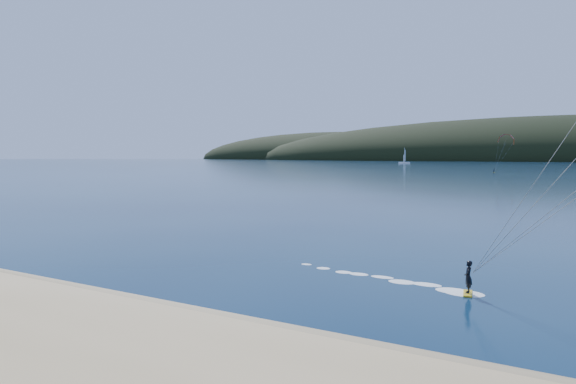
{
  "coord_description": "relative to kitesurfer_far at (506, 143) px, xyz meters",
  "views": [
    {
      "loc": [
        18.4,
        -12.02,
        6.77
      ],
      "look_at": [
        4.98,
        10.0,
        5.0
      ],
      "focal_mm": 33.35,
      "sensor_mm": 36.0,
      "label": 1
    }
  ],
  "objects": [
    {
      "name": "ground",
      "position": [
        16.43,
        -202.17,
        -11.51
      ],
      "size": [
        1800.0,
        1800.0,
        0.0
      ],
      "primitive_type": "plane",
      "color": "#071A37",
      "rests_on": "ground"
    },
    {
      "name": "wet_sand",
      "position": [
        16.43,
        -197.67,
        -11.46
      ],
      "size": [
        220.0,
        2.5,
        0.1
      ],
      "color": "olive",
      "rests_on": "ground"
    },
    {
      "name": "kitesurfer_far",
      "position": [
        0.0,
        0.0,
        0.0
      ],
      "size": [
        8.68,
        7.62,
        13.81
      ],
      "color": "gold",
      "rests_on": "ground"
    },
    {
      "name": "sailboat",
      "position": [
        -109.67,
        203.58,
        -10.54
      ],
      "size": [
        9.31,
        5.95,
        13.16
      ],
      "color": "white",
      "rests_on": "ground"
    }
  ]
}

